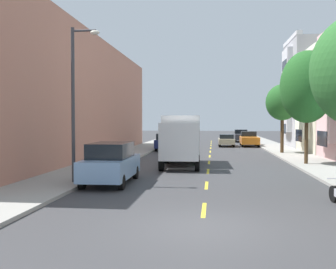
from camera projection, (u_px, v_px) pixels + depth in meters
name	position (u px, v px, depth m)	size (l,w,h in m)	color
ground_plane	(210.00, 149.00, 40.73)	(160.00, 160.00, 0.00)	#38383A
sidewalk_left	(140.00, 150.00, 39.57)	(3.20, 120.00, 0.14)	#99968E
sidewalk_right	(284.00, 151.00, 37.92)	(3.20, 120.00, 0.14)	#99968E
lane_centerline_dashes	(210.00, 154.00, 35.27)	(0.14, 47.20, 0.01)	yellow
apartment_block_opposite	(43.00, 98.00, 32.23)	(10.00, 36.00, 9.65)	#B27560
street_tree_second	(307.00, 87.00, 25.65)	(3.47, 3.47, 7.44)	#47331E
street_tree_third	(282.00, 103.00, 34.75)	(2.93, 2.93, 6.10)	#47331E
street_lamp	(76.00, 93.00, 17.86)	(1.35, 0.28, 7.07)	#38383D
delivery_box_truck	(181.00, 137.00, 25.86)	(2.66, 7.32, 3.30)	white
parked_pickup_charcoal	(241.00, 136.00, 56.08)	(2.02, 5.31, 1.73)	#333338
parked_suv_sky	(111.00, 163.00, 18.38)	(2.03, 4.83, 1.93)	#7A9EC6
parked_wagon_silver	(177.00, 138.00, 50.07)	(1.90, 4.73, 1.50)	#B2B5BA
parked_pickup_orange	(249.00, 139.00, 45.98)	(2.09, 5.33, 1.73)	orange
parked_pickup_navy	(167.00, 142.00, 39.66)	(2.03, 5.31, 1.73)	navy
parked_hatchback_burgundy	(181.00, 136.00, 56.61)	(1.83, 4.04, 1.50)	maroon
moving_champagne_sedan	(226.00, 140.00, 45.51)	(1.80, 4.50, 1.43)	tan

